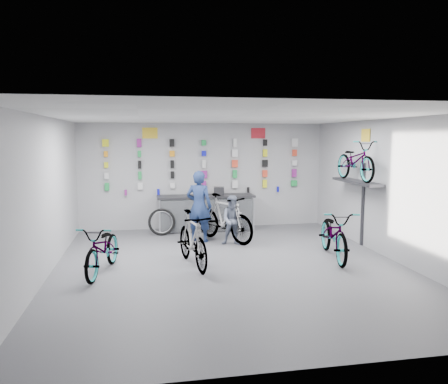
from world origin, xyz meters
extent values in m
plane|color=#4D4D52|center=(0.00, 0.00, 0.00)|extent=(8.00, 8.00, 0.00)
plane|color=white|center=(0.00, 0.00, 3.00)|extent=(8.00, 8.00, 0.00)
plane|color=#ABABAD|center=(0.00, 4.00, 1.50)|extent=(7.00, 0.00, 7.00)
plane|color=#ABABAD|center=(0.00, -4.00, 1.50)|extent=(7.00, 0.00, 7.00)
plane|color=#ABABAD|center=(-3.50, 0.00, 1.50)|extent=(0.00, 8.00, 8.00)
plane|color=#ABABAD|center=(3.50, 0.00, 1.50)|extent=(0.00, 8.00, 8.00)
cube|color=black|center=(0.00, 3.55, 0.45)|extent=(2.60, 0.60, 0.90)
cube|color=silver|center=(0.00, 3.25, 0.48)|extent=(2.60, 0.02, 0.90)
cube|color=silver|center=(-1.30, 3.25, 0.48)|extent=(0.04, 0.04, 0.96)
cube|color=silver|center=(1.30, 3.25, 0.48)|extent=(0.04, 0.04, 0.96)
cube|color=black|center=(0.00, 3.55, 0.97)|extent=(2.70, 0.66, 0.06)
cube|color=green|center=(-2.70, 3.93, 1.25)|extent=(0.12, 0.06, 0.21)
cube|color=silver|center=(-1.80, 3.93, 1.25)|extent=(0.14, 0.06, 0.19)
cube|color=silver|center=(-0.90, 3.93, 1.25)|extent=(0.13, 0.06, 0.15)
cube|color=#89207E|center=(0.00, 3.93, 1.25)|extent=(0.12, 0.06, 0.22)
cube|color=silver|center=(0.90, 3.93, 1.25)|extent=(0.16, 0.06, 0.22)
cube|color=yellow|center=(1.80, 3.93, 1.25)|extent=(0.12, 0.06, 0.23)
cube|color=green|center=(2.70, 3.93, 1.25)|extent=(0.18, 0.06, 0.17)
cube|color=silver|center=(-2.70, 3.93, 1.55)|extent=(0.12, 0.06, 0.18)
cube|color=green|center=(-1.80, 3.93, 1.55)|extent=(0.09, 0.06, 0.22)
cube|color=black|center=(-0.90, 3.93, 1.55)|extent=(0.10, 0.06, 0.20)
cube|color=#89207E|center=(0.00, 3.93, 1.55)|extent=(0.18, 0.06, 0.21)
cube|color=green|center=(0.90, 3.93, 1.55)|extent=(0.12, 0.06, 0.23)
cube|color=#EE4427|center=(1.80, 3.93, 1.55)|extent=(0.14, 0.06, 0.20)
cube|color=#89207E|center=(2.70, 3.93, 1.55)|extent=(0.14, 0.06, 0.24)
cube|color=yellow|center=(-2.70, 3.93, 1.85)|extent=(0.11, 0.06, 0.15)
cube|color=black|center=(-1.80, 3.93, 1.85)|extent=(0.09, 0.06, 0.22)
cube|color=black|center=(-0.90, 3.93, 1.85)|extent=(0.10, 0.06, 0.22)
cube|color=silver|center=(0.00, 3.93, 1.85)|extent=(0.10, 0.06, 0.22)
cube|color=#EE4427|center=(0.90, 3.93, 1.85)|extent=(0.17, 0.06, 0.21)
cube|color=black|center=(1.80, 3.93, 1.85)|extent=(0.16, 0.06, 0.20)
cube|color=silver|center=(2.70, 3.93, 1.85)|extent=(0.15, 0.06, 0.15)
cube|color=orange|center=(-2.70, 3.93, 2.15)|extent=(0.10, 0.06, 0.16)
cube|color=green|center=(-1.80, 3.93, 2.15)|extent=(0.09, 0.06, 0.17)
cube|color=orange|center=(-0.90, 3.93, 2.15)|extent=(0.14, 0.06, 0.16)
cube|color=#1114C5|center=(0.00, 3.93, 2.15)|extent=(0.12, 0.06, 0.15)
cube|color=silver|center=(0.90, 3.93, 2.15)|extent=(0.16, 0.06, 0.21)
cube|color=yellow|center=(1.80, 3.93, 2.15)|extent=(0.12, 0.06, 0.22)
cube|color=#EE4427|center=(2.70, 3.93, 2.15)|extent=(0.13, 0.06, 0.19)
cube|color=yellow|center=(-2.70, 3.93, 2.45)|extent=(0.17, 0.06, 0.20)
cube|color=#89207E|center=(-1.80, 3.93, 2.45)|extent=(0.13, 0.06, 0.24)
cube|color=black|center=(-0.90, 3.93, 2.45)|extent=(0.13, 0.06, 0.22)
cube|color=green|center=(0.00, 3.93, 2.45)|extent=(0.12, 0.06, 0.16)
cube|color=silver|center=(0.90, 3.93, 2.45)|extent=(0.09, 0.06, 0.24)
cube|color=black|center=(1.80, 3.93, 2.45)|extent=(0.11, 0.06, 0.18)
cube|color=silver|center=(2.70, 3.93, 2.45)|extent=(0.17, 0.06, 0.24)
cylinder|color=#89207E|center=(-2.20, 3.91, 1.08)|extent=(0.07, 0.07, 0.16)
cylinder|color=#1114C5|center=(-1.30, 3.91, 1.08)|extent=(0.07, 0.07, 0.16)
cylinder|color=#EE4427|center=(0.40, 3.91, 1.08)|extent=(0.07, 0.07, 0.16)
cylinder|color=black|center=(1.30, 3.91, 1.08)|extent=(0.07, 0.07, 0.16)
cylinder|color=#1114C5|center=(2.20, 3.91, 1.08)|extent=(0.07, 0.07, 0.16)
cube|color=#333338|center=(3.30, 1.20, 1.55)|extent=(0.38, 1.90, 0.06)
cube|color=#333338|center=(3.48, 1.20, 1.00)|extent=(0.04, 0.10, 2.00)
cube|color=gold|center=(-1.50, 3.98, 2.72)|extent=(0.42, 0.02, 0.30)
cube|color=red|center=(1.60, 3.98, 2.72)|extent=(0.42, 0.02, 0.30)
cube|color=gold|center=(3.48, 1.20, 2.65)|extent=(0.02, 0.40, 0.30)
imported|color=gray|center=(-2.48, 0.05, 0.49)|extent=(1.03, 1.94, 0.97)
imported|color=gray|center=(-0.75, 0.18, 0.56)|extent=(0.85, 1.93, 1.12)
imported|color=gray|center=(2.32, 0.24, 0.54)|extent=(1.06, 2.15, 1.08)
imported|color=gray|center=(0.28, 2.19, 0.60)|extent=(1.54, 1.97, 1.19)
imported|color=gray|center=(3.25, 1.20, 2.05)|extent=(0.63, 1.80, 0.95)
imported|color=navy|center=(-0.35, 2.30, 0.89)|extent=(0.77, 0.65, 1.79)
imported|color=slate|center=(0.42, 1.80, 0.61)|extent=(0.69, 0.59, 1.21)
torus|color=black|center=(-1.25, 3.17, 0.36)|extent=(0.73, 0.23, 0.72)
torus|color=silver|center=(-1.25, 3.17, 0.36)|extent=(0.60, 0.16, 0.59)
cube|color=black|center=(0.37, 3.55, 1.11)|extent=(0.32, 0.34, 0.22)
camera|label=1|loc=(-1.66, -8.39, 2.60)|focal=35.00mm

